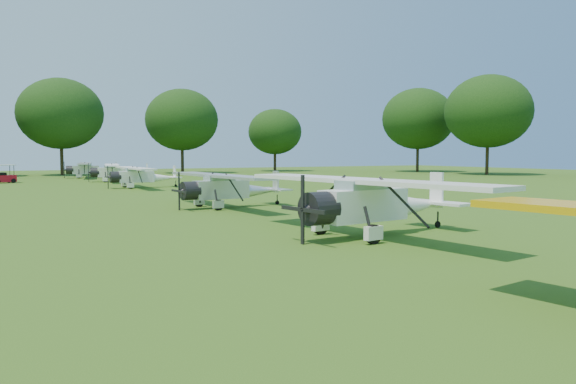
# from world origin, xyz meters

# --- Properties ---
(ground) EXTENTS (160.00, 160.00, 0.00)m
(ground) POSITION_xyz_m (0.00, 0.00, 0.00)
(ground) COLOR #2D5615
(ground) RESTS_ON ground
(tree_belt) EXTENTS (137.36, 130.27, 14.52)m
(tree_belt) POSITION_xyz_m (3.57, 0.16, 8.03)
(tree_belt) COLOR #322513
(tree_belt) RESTS_ON ground
(aircraft_3) EXTENTS (7.34, 11.63, 2.28)m
(aircraft_3) POSITION_xyz_m (1.72, -7.11, 1.33)
(aircraft_3) COLOR white
(aircraft_3) RESTS_ON ground
(aircraft_4) EXTENTS (6.39, 10.18, 2.00)m
(aircraft_4) POSITION_xyz_m (0.98, 5.15, 1.17)
(aircraft_4) COLOR silver
(aircraft_4) RESTS_ON ground
(aircraft_5) EXTENTS (6.08, 9.64, 1.91)m
(aircraft_5) POSITION_xyz_m (0.83, 24.72, 1.12)
(aircraft_5) COLOR white
(aircraft_5) RESTS_ON ground
(aircraft_6) EXTENTS (6.27, 9.92, 1.95)m
(aircraft_6) POSITION_xyz_m (1.05, 36.02, 1.14)
(aircraft_6) COLOR white
(aircraft_6) RESTS_ON ground
(aircraft_7) EXTENTS (6.27, 9.92, 1.95)m
(aircraft_7) POSITION_xyz_m (-0.14, 46.24, 1.14)
(aircraft_7) COLOR silver
(aircraft_7) RESTS_ON ground
(golf_cart) EXTENTS (2.41, 1.88, 1.82)m
(golf_cart) POSITION_xyz_m (-9.52, 38.58, 0.61)
(golf_cart) COLOR #B80D1F
(golf_cart) RESTS_ON ground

